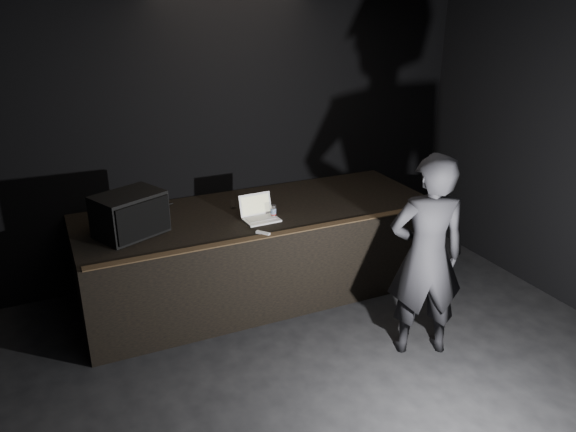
{
  "coord_description": "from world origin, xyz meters",
  "views": [
    {
      "loc": [
        -2.14,
        -2.74,
        3.27
      ],
      "look_at": [
        0.16,
        2.3,
        1.06
      ],
      "focal_mm": 35.0,
      "sensor_mm": 36.0,
      "label": 1
    }
  ],
  "objects_px": {
    "stage_monitor": "(130,214)",
    "laptop": "(259,213)",
    "person": "(426,257)",
    "beer_can": "(273,211)",
    "stage_riser": "(260,250)"
  },
  "relations": [
    {
      "from": "stage_riser",
      "to": "person",
      "type": "bearing_deg",
      "value": -60.93
    },
    {
      "from": "stage_monitor",
      "to": "laptop",
      "type": "bearing_deg",
      "value": -30.68
    },
    {
      "from": "beer_can",
      "to": "person",
      "type": "relative_size",
      "value": 0.07
    },
    {
      "from": "stage_riser",
      "to": "stage_monitor",
      "type": "bearing_deg",
      "value": -176.09
    },
    {
      "from": "laptop",
      "to": "person",
      "type": "bearing_deg",
      "value": -57.39
    },
    {
      "from": "laptop",
      "to": "person",
      "type": "relative_size",
      "value": 0.19
    },
    {
      "from": "stage_riser",
      "to": "beer_can",
      "type": "height_order",
      "value": "beer_can"
    },
    {
      "from": "laptop",
      "to": "beer_can",
      "type": "bearing_deg",
      "value": -19.6
    },
    {
      "from": "stage_monitor",
      "to": "person",
      "type": "height_order",
      "value": "person"
    },
    {
      "from": "stage_riser",
      "to": "laptop",
      "type": "distance_m",
      "value": 0.62
    },
    {
      "from": "laptop",
      "to": "beer_can",
      "type": "relative_size",
      "value": 2.58
    },
    {
      "from": "person",
      "to": "beer_can",
      "type": "bearing_deg",
      "value": -38.45
    },
    {
      "from": "beer_can",
      "to": "person",
      "type": "bearing_deg",
      "value": -58.06
    },
    {
      "from": "stage_monitor",
      "to": "laptop",
      "type": "xyz_separation_m",
      "value": [
        1.32,
        -0.14,
        -0.15
      ]
    },
    {
      "from": "stage_riser",
      "to": "stage_monitor",
      "type": "height_order",
      "value": "stage_monitor"
    }
  ]
}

